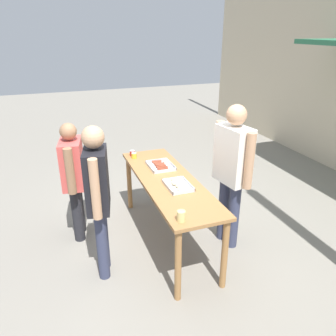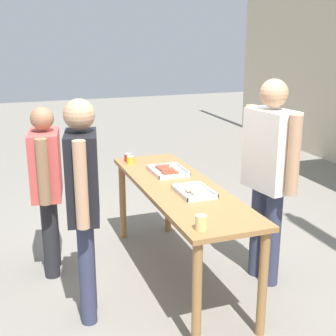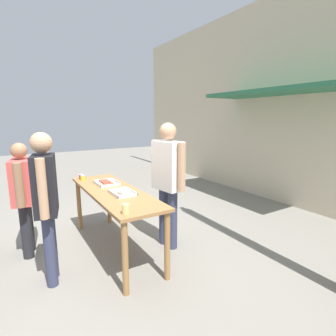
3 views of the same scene
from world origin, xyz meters
TOP-DOWN VIEW (x-y plane):
  - ground_plane at (0.00, 0.00)m, footprint 24.00×24.00m
  - serving_table at (0.00, 0.00)m, footprint 2.16×0.66m
  - food_tray_sausages at (-0.40, 0.04)m, footprint 0.39×0.32m
  - food_tray_buns at (0.25, 0.04)m, footprint 0.38×0.27m
  - condiment_jar_mustard at (-0.94, -0.21)m, footprint 0.07×0.07m
  - condiment_jar_ketchup at (-0.84, -0.21)m, footprint 0.07×0.07m
  - beer_cup at (0.94, -0.21)m, footprint 0.08×0.08m
  - person_server_behind_table at (0.30, 0.72)m, footprint 0.66×0.32m
  - person_customer_holding_hotdog at (-0.52, -1.09)m, footprint 0.66×0.33m
  - person_customer_with_cup at (0.33, -0.90)m, footprint 0.59×0.31m

SIDE VIEW (x-z plane):
  - ground_plane at x=0.00m, z-range 0.00..0.00m
  - serving_table at x=0.00m, z-range 0.32..1.22m
  - food_tray_sausages at x=-0.40m, z-range 0.89..0.93m
  - food_tray_buns at x=0.25m, z-range 0.88..0.95m
  - person_customer_holding_hotdog at x=-0.52m, z-range 0.14..1.71m
  - condiment_jar_mustard at x=-0.94m, z-range 0.89..0.97m
  - condiment_jar_ketchup at x=-0.84m, z-range 0.89..0.97m
  - beer_cup at x=0.94m, z-range 0.89..1.00m
  - person_customer_with_cup at x=0.33m, z-range 0.17..1.92m
  - person_server_behind_table at x=0.30m, z-range 0.17..2.00m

